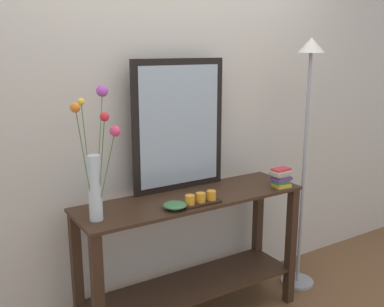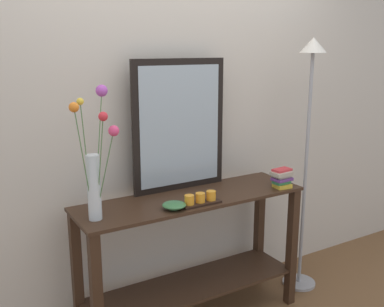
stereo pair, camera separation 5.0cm
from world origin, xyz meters
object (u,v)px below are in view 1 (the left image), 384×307
at_px(book_stack, 281,178).
at_px(floor_lamp, 307,124).
at_px(candle_tray, 201,199).
at_px(decorative_bowl, 175,205).
at_px(tall_vase_left, 96,167).
at_px(mirror_leaning, 179,126).
at_px(console_table, 192,245).

height_order(book_stack, floor_lamp, floor_lamp).
distance_m(candle_tray, decorative_bowl, 0.17).
bearing_deg(book_stack, tall_vase_left, 175.86).
height_order(tall_vase_left, floor_lamp, floor_lamp).
bearing_deg(floor_lamp, book_stack, -160.94).
bearing_deg(candle_tray, decorative_bowl, 178.17).
height_order(decorative_bowl, floor_lamp, floor_lamp).
bearing_deg(mirror_leaning, floor_lamp, -13.01).
relative_size(decorative_bowl, book_stack, 0.95).
bearing_deg(floor_lamp, candle_tray, -173.45).
relative_size(decorative_bowl, floor_lamp, 0.08).
xyz_separation_m(decorative_bowl, floor_lamp, (1.11, 0.10, 0.34)).
xyz_separation_m(mirror_leaning, floor_lamp, (0.90, -0.21, -0.04)).
bearing_deg(floor_lamp, decorative_bowl, -174.72).
xyz_separation_m(candle_tray, decorative_bowl, (-0.17, 0.01, -0.00)).
distance_m(tall_vase_left, floor_lamp, 1.53).
height_order(tall_vase_left, decorative_bowl, tall_vase_left).
relative_size(console_table, book_stack, 10.12).
distance_m(book_stack, floor_lamp, 0.46).
distance_m(mirror_leaning, candle_tray, 0.50).
xyz_separation_m(candle_tray, floor_lamp, (0.94, 0.11, 0.34)).
relative_size(candle_tray, decorative_bowl, 1.80).
relative_size(console_table, floor_lamp, 0.80).
distance_m(console_table, decorative_bowl, 0.42).
xyz_separation_m(console_table, decorative_bowl, (-0.19, -0.13, 0.34)).
height_order(candle_tray, floor_lamp, floor_lamp).
bearing_deg(tall_vase_left, mirror_leaning, 20.27).
relative_size(mirror_leaning, candle_tray, 3.37).
bearing_deg(floor_lamp, mirror_leaning, 166.99).
distance_m(mirror_leaning, book_stack, 0.74).
xyz_separation_m(tall_vase_left, candle_tray, (0.59, -0.08, -0.26)).
relative_size(tall_vase_left, candle_tray, 2.85).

